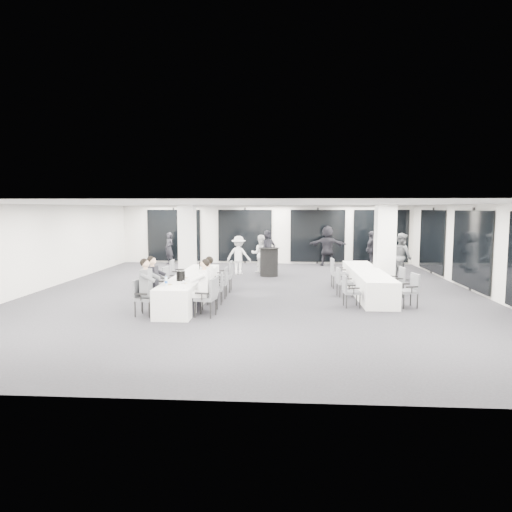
{
  "coord_description": "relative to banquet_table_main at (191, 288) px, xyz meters",
  "views": [
    {
      "loc": [
        0.97,
        -14.05,
        2.67
      ],
      "look_at": [
        0.07,
        -0.2,
        1.21
      ],
      "focal_mm": 32.0,
      "sensor_mm": 36.0,
      "label": 1
    }
  ],
  "objects": [
    {
      "name": "chair_main_left_near",
      "position": [
        -0.83,
        -1.88,
        0.14
      ],
      "size": [
        0.53,
        0.57,
        0.91
      ],
      "rotation": [
        0.0,
        0.0,
        -1.75
      ],
      "color": "#4C4F54",
      "rests_on": "floor"
    },
    {
      "name": "standing_guest_g",
      "position": [
        -2.8,
        8.4,
        0.49
      ],
      "size": [
        0.81,
        0.81,
        1.73
      ],
      "primitive_type": "imported",
      "rotation": [
        0.0,
        0.0,
        -0.77
      ],
      "color": "black",
      "rests_on": "floor"
    },
    {
      "name": "chair_main_right_near",
      "position": [
        0.83,
        -1.88,
        0.17
      ],
      "size": [
        0.56,
        0.59,
        0.96
      ],
      "rotation": [
        0.0,
        0.0,
        1.4
      ],
      "color": "#4C4F54",
      "rests_on": "floor"
    },
    {
      "name": "seated_guest_b",
      "position": [
        -0.67,
        -1.32,
        0.44
      ],
      "size": [
        0.5,
        0.38,
        1.44
      ],
      "rotation": [
        0.0,
        0.0,
        -1.57
      ],
      "color": "black",
      "rests_on": "floor"
    },
    {
      "name": "chair_main_right_mid",
      "position": [
        0.83,
        -0.37,
        0.13
      ],
      "size": [
        0.48,
        0.53,
        0.88
      ],
      "rotation": [
        0.0,
        0.0,
        1.65
      ],
      "color": "#4C4F54",
      "rests_on": "floor"
    },
    {
      "name": "water_bottle_b",
      "position": [
        0.23,
        0.38,
        0.48
      ],
      "size": [
        0.07,
        0.07,
        0.21
      ],
      "primitive_type": "cylinder",
      "color": "silver",
      "rests_on": "banquet_table_main"
    },
    {
      "name": "standing_guest_e",
      "position": [
        6.81,
        6.65,
        0.59
      ],
      "size": [
        0.75,
        1.03,
        1.93
      ],
      "primitive_type": "imported",
      "rotation": [
        0.0,
        0.0,
        1.78
      ],
      "color": "#585C60",
      "rests_on": "floor"
    },
    {
      "name": "chair_side_left_far",
      "position": [
        4.44,
        2.46,
        0.19
      ],
      "size": [
        0.53,
        0.58,
        0.99
      ],
      "rotation": [
        0.0,
        0.0,
        -1.52
      ],
      "color": "#4C4F54",
      "rests_on": "floor"
    },
    {
      "name": "chair_side_right_mid",
      "position": [
        6.1,
        0.98,
        0.14
      ],
      "size": [
        0.49,
        0.54,
        0.91
      ],
      "rotation": [
        0.0,
        0.0,
        1.65
      ],
      "color": "#4C4F54",
      "rests_on": "floor"
    },
    {
      "name": "chair_side_left_near",
      "position": [
        4.45,
        -0.55,
        0.11
      ],
      "size": [
        0.47,
        0.51,
        0.86
      ],
      "rotation": [
        0.0,
        0.0,
        -1.48
      ],
      "color": "#4C4F54",
      "rests_on": "floor"
    },
    {
      "name": "standing_guest_f",
      "position": [
        4.66,
        8.4,
        0.69
      ],
      "size": [
        2.06,
        1.11,
        2.12
      ],
      "primitive_type": "imported",
      "rotation": [
        0.0,
        0.0,
        2.95
      ],
      "color": "black",
      "rests_on": "floor"
    },
    {
      "name": "plate_b",
      "position": [
        0.15,
        -1.49,
        0.39
      ],
      "size": [
        0.18,
        0.18,
        0.03
      ],
      "color": "white",
      "rests_on": "banquet_table_main"
    },
    {
      "name": "room",
      "position": [
        2.64,
        2.31,
        1.01
      ],
      "size": [
        14.04,
        16.04,
        2.84
      ],
      "color": "#232328",
      "rests_on": "ground"
    },
    {
      "name": "plate_c",
      "position": [
        -0.04,
        -0.57,
        0.39
      ],
      "size": [
        0.22,
        0.22,
        0.03
      ],
      "color": "white",
      "rests_on": "banquet_table_main"
    },
    {
      "name": "column_right",
      "position": [
        5.95,
        2.2,
        1.02
      ],
      "size": [
        0.6,
        0.6,
        2.8
      ],
      "primitive_type": "cube",
      "color": "silver",
      "rests_on": "floor"
    },
    {
      "name": "standing_guest_b",
      "position": [
        1.68,
        6.02,
        0.51
      ],
      "size": [
        0.89,
        0.58,
        1.78
      ],
      "primitive_type": "imported",
      "rotation": [
        0.0,
        0.0,
        3.21
      ],
      "color": "white",
      "rests_on": "floor"
    },
    {
      "name": "chair_main_left_fourth",
      "position": [
        -0.83,
        0.74,
        0.13
      ],
      "size": [
        0.51,
        0.54,
        0.89
      ],
      "rotation": [
        0.0,
        0.0,
        -1.71
      ],
      "color": "#4C4F54",
      "rests_on": "floor"
    },
    {
      "name": "water_bottle_a",
      "position": [
        -0.25,
        -1.78,
        0.49
      ],
      "size": [
        0.07,
        0.07,
        0.22
      ],
      "primitive_type": "cylinder",
      "color": "silver",
      "rests_on": "banquet_table_main"
    },
    {
      "name": "ice_bucket_near",
      "position": [
        -0.06,
        -1.01,
        0.51
      ],
      "size": [
        0.24,
        0.24,
        0.27
      ],
      "primitive_type": "cylinder",
      "color": "black",
      "rests_on": "banquet_table_main"
    },
    {
      "name": "cocktail_table",
      "position": [
        2.08,
        4.97,
        0.19
      ],
      "size": [
        0.81,
        0.81,
        1.12
      ],
      "color": "black",
      "rests_on": "floor"
    },
    {
      "name": "banquet_table_main",
      "position": [
        0.0,
        0.0,
        0.0
      ],
      "size": [
        0.9,
        5.0,
        0.75
      ],
      "primitive_type": "cube",
      "color": "silver",
      "rests_on": "floor"
    },
    {
      "name": "chair_main_right_fourth",
      "position": [
        0.83,
        0.48,
        0.15
      ],
      "size": [
        0.48,
        0.53,
        0.92
      ],
      "rotation": [
        0.0,
        0.0,
        1.59
      ],
      "color": "#4C4F54",
      "rests_on": "floor"
    },
    {
      "name": "chair_main_left_mid",
      "position": [
        -0.84,
        -0.34,
        0.21
      ],
      "size": [
        0.6,
        0.64,
        1.03
      ],
      "rotation": [
        0.0,
        0.0,
        -1.75
      ],
      "color": "#4C4F54",
      "rests_on": "floor"
    },
    {
      "name": "standing_guest_c",
      "position": [
        0.83,
        5.43,
        0.51
      ],
      "size": [
        1.23,
        0.79,
        1.76
      ],
      "primitive_type": "imported",
      "rotation": [
        0.0,
        0.0,
        2.94
      ],
      "color": "white",
      "rests_on": "floor"
    },
    {
      "name": "plate_a",
      "position": [
        -0.18,
        -1.74,
        0.39
      ],
      "size": [
        0.19,
        0.19,
        0.03
      ],
      "color": "white",
      "rests_on": "banquet_table_main"
    },
    {
      "name": "chair_main_right_second",
      "position": [
        0.83,
        -1.3,
        0.14
      ],
      "size": [
        0.49,
        0.54,
        0.91
      ],
      "rotation": [
        0.0,
        0.0,
        1.65
      ],
      "color": "#4C4F54",
      "rests_on": "floor"
    },
    {
      "name": "chair_main_left_second",
      "position": [
        -0.83,
        -1.31,
        0.16
      ],
      "size": [
        0.57,
        0.6,
        0.94
      ],
      "rotation": [
        0.0,
        0.0,
        -1.8
      ],
      "color": "#4C4F54",
      "rests_on": "floor"
    },
    {
      "name": "standing_guest_h",
      "position": [
        7.05,
        4.4,
        0.62
      ],
      "size": [
        0.86,
        1.1,
        1.99
      ],
      "primitive_type": "imported",
      "rotation": [
        0.0,
        0.0,
        1.9
      ],
      "color": "#585C60",
      "rests_on": "floor"
    },
    {
      "name": "seated_guest_c",
      "position": [
        0.67,
        -1.87,
        0.44
      ],
      "size": [
        0.5,
        0.38,
        1.44
      ],
      "rotation": [
        0.0,
        0.0,
        1.57
      ],
      "color": "white",
      "rests_on": "floor"
    },
    {
      "name": "wine_glass",
      "position": [
        0.28,
        -2.17,
        0.52
      ],
      "size": [
        0.07,
        0.07,
        0.19
      ],
      "color": "silver",
      "rests_on": "banquet_table_main"
    },
    {
      "name": "column_left",
      "position": [
        -1.05,
        4.4,
        1.02
      ],
      "size": [
        0.6,
        0.6,
        2.8
      ],
      "primitive_type": "cube",
      "color": "silver",
      "rests_on": "floor"
    },
    {
      "name": "banquet_table_side",
      "position": [
        5.27,
        1.45,
        0.0
      ],
      "size": [
        0.9,
        5.0,
        0.75
      ],
      "primitive_type": "cube",
      "color": "silver",
      "rests_on": "floor"
    },
    {
      "name": "chair_main_left_far",
      "position": [
        -0.84,
        1.73,
        0.19
      ],
      "size": [
        0.52,
        0.58,
        0.98
      ],
      "rotation": [
        0.0,
        0.0,
        -1.52
      ],
      "color": "#4C4F54",
      "rests_on": "floor"
    },
    {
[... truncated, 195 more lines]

